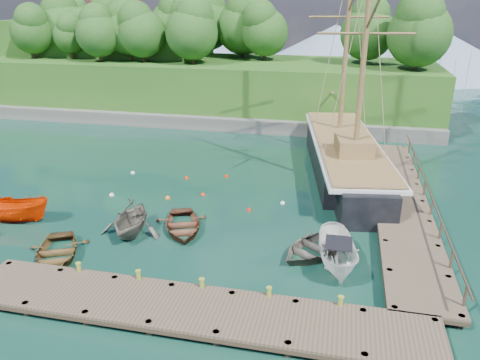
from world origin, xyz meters
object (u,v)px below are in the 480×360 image
object	(u,v)px
motorboat_orange	(16,221)
schooner	(345,159)
rowboat_2	(183,230)
rowboat_1	(132,233)
rowboat_3	(313,253)
rowboat_0	(57,259)
cabin_boat_white	(337,268)

from	to	relation	value
motorboat_orange	schooner	world-z (taller)	schooner
rowboat_2	motorboat_orange	xyz separation A→B (m)	(-10.15, -1.09, 0.00)
rowboat_1	rowboat_3	world-z (taller)	rowboat_1
motorboat_orange	schooner	size ratio (longest dim) A/B	0.17
rowboat_1	schooner	distance (m)	17.46
rowboat_2	motorboat_orange	distance (m)	10.21
rowboat_1	rowboat_2	size ratio (longest dim) A/B	0.94
rowboat_0	schooner	distance (m)	21.75
schooner	rowboat_2	bearing A→B (deg)	-135.75
rowboat_0	rowboat_1	distance (m)	4.32
rowboat_3	rowboat_1	bearing A→B (deg)	-145.28
rowboat_2	rowboat_1	bearing A→B (deg)	177.18
rowboat_0	rowboat_1	xyz separation A→B (m)	(2.56, 3.48, 0.00)
schooner	motorboat_orange	bearing A→B (deg)	-154.65
rowboat_3	rowboat_2	bearing A→B (deg)	-152.45
rowboat_2	schooner	xyz separation A→B (m)	(8.93, 12.01, 1.06)
motorboat_orange	rowboat_2	bearing A→B (deg)	-91.67
rowboat_0	rowboat_1	bearing A→B (deg)	28.05
rowboat_1	rowboat_0	bearing A→B (deg)	-132.11
rowboat_0	cabin_boat_white	xyz separation A→B (m)	(14.10, 2.24, 0.00)
rowboat_1	rowboat_3	xyz separation A→B (m)	(10.30, -0.02, 0.00)
cabin_boat_white	rowboat_3	bearing A→B (deg)	126.59
rowboat_1	schooner	bearing A→B (deg)	42.28
cabin_boat_white	rowboat_0	bearing A→B (deg)	179.98
rowboat_2	cabin_boat_white	size ratio (longest dim) A/B	0.91
rowboat_1	rowboat_3	bearing A→B (deg)	-5.90
rowboat_2	cabin_boat_white	xyz separation A→B (m)	(8.82, -2.18, 0.00)
rowboat_0	motorboat_orange	world-z (taller)	motorboat_orange
rowboat_3	schooner	bearing A→B (deg)	118.93
rowboat_0	motorboat_orange	distance (m)	5.91
rowboat_0	schooner	bearing A→B (deg)	23.55
rowboat_0	cabin_boat_white	size ratio (longest dim) A/B	0.92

